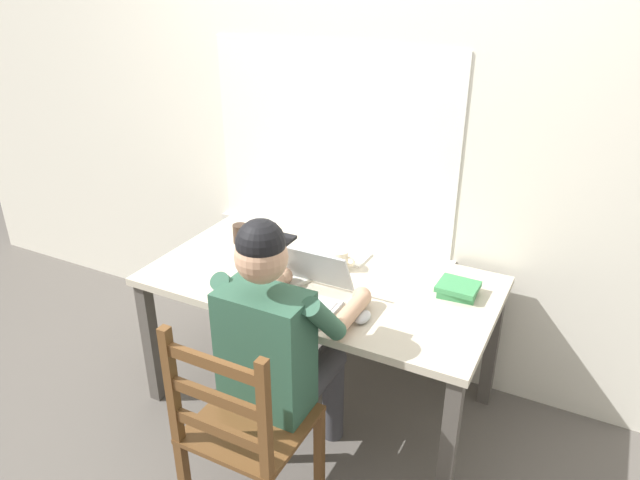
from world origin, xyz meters
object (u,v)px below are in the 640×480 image
coffee_mug_white (341,260)px  seated_person (280,342)px  desk (320,292)px  coffee_mug_dark (240,234)px  computer_mouse (363,317)px  wooden_chair (243,431)px  laptop (305,290)px  book_stack_side (289,258)px  book_stack_main (458,289)px

coffee_mug_white → seated_person: bearing=-87.1°
desk → coffee_mug_dark: size_ratio=14.35×
seated_person → computer_mouse: (0.24, 0.26, 0.04)m
desk → computer_mouse: 0.41m
wooden_chair → laptop: (-0.05, 0.57, 0.29)m
computer_mouse → book_stack_side: size_ratio=0.48×
desk → book_stack_side: book_stack_side is taller
wooden_chair → coffee_mug_white: (-0.03, 0.89, 0.29)m
coffee_mug_white → book_stack_side: size_ratio=0.56×
desk → wooden_chair: 0.80m
computer_mouse → book_stack_side: book_stack_side is taller
seated_person → book_stack_side: 0.63m
coffee_mug_white → book_stack_main: size_ratio=0.66×
coffee_mug_white → book_stack_side: bearing=-168.2°
laptop → coffee_mug_dark: laptop is taller
wooden_chair → coffee_mug_dark: bearing=123.9°
seated_person → book_stack_side: seated_person is taller
laptop → seated_person: bearing=-80.8°
laptop → coffee_mug_white: bearing=87.4°
wooden_chair → book_stack_side: size_ratio=4.56×
desk → seated_person: 0.50m
book_stack_main → seated_person: bearing=-129.8°
laptop → book_stack_side: bearing=130.4°
seated_person → wooden_chair: size_ratio=1.32×
coffee_mug_dark → book_stack_side: size_ratio=0.54×
seated_person → computer_mouse: size_ratio=12.47×
coffee_mug_dark → book_stack_main: bearing=-0.4°
seated_person → book_stack_side: size_ratio=6.04×
book_stack_side → wooden_chair: bearing=-71.6°
seated_person → book_stack_main: seated_person is taller
coffee_mug_white → coffee_mug_dark: (-0.59, 0.03, 0.00)m
laptop → book_stack_main: 0.67m
coffee_mug_white → book_stack_main: bearing=2.0°
wooden_chair → computer_mouse: bearing=66.1°
laptop → computer_mouse: size_ratio=3.36×
book_stack_main → wooden_chair: bearing=-120.0°
computer_mouse → seated_person: bearing=-133.0°
desk → laptop: size_ratio=4.74×
coffee_mug_dark → desk: bearing=-15.2°
coffee_mug_dark → coffee_mug_white: bearing=-2.8°
desk → coffee_mug_dark: 0.57m
coffee_mug_dark → book_stack_main: (1.14, -0.01, -0.02)m
seated_person → laptop: (-0.05, 0.28, 0.07)m
book_stack_side → desk: bearing=-18.0°
laptop → coffee_mug_dark: size_ratio=3.03×
wooden_chair → laptop: size_ratio=2.80×
desk → seated_person: (0.08, -0.49, 0.06)m
seated_person → coffee_mug_white: 0.62m
computer_mouse → book_stack_main: (0.29, 0.38, 0.01)m
laptop → book_stack_side: 0.36m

